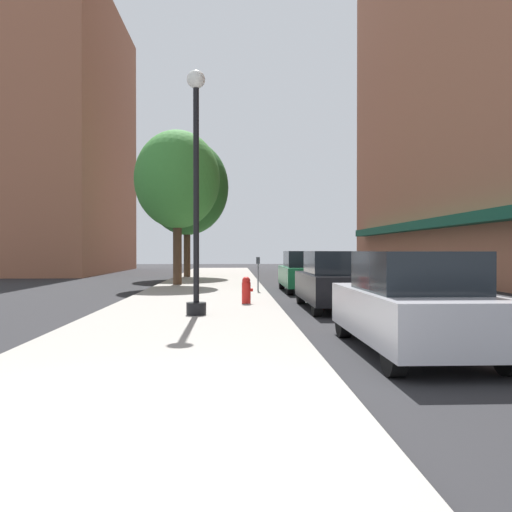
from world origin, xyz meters
TOP-DOWN VIEW (x-y plane):
  - ground_plane at (4.00, 18.00)m, footprint 90.00×90.00m
  - sidewalk_slab at (0.00, 19.00)m, footprint 4.80×50.00m
  - building_far_background at (-11.01, 37.00)m, footprint 6.80×18.00m
  - lamppost at (0.20, 8.36)m, footprint 0.48×0.48m
  - fire_hydrant at (1.48, 11.09)m, footprint 0.33×0.26m
  - parking_meter_near at (2.05, 15.85)m, footprint 0.14×0.09m
  - tree_near at (-1.46, 20.03)m, footprint 3.91×3.91m
  - tree_mid at (-1.66, 27.49)m, footprint 4.97×4.97m
  - car_silver at (4.00, 3.96)m, footprint 1.80×4.30m
  - car_black at (4.00, 10.44)m, footprint 1.80×4.30m
  - car_green at (4.00, 16.94)m, footprint 1.80×4.30m

SIDE VIEW (x-z plane):
  - ground_plane at x=4.00m, z-range 0.00..0.00m
  - sidewalk_slab at x=0.00m, z-range 0.00..0.12m
  - fire_hydrant at x=1.48m, z-range 0.12..0.91m
  - car_silver at x=4.00m, z-range -0.02..1.64m
  - car_black at x=4.00m, z-range -0.02..1.64m
  - car_green at x=4.00m, z-range -0.02..1.64m
  - parking_meter_near at x=2.05m, z-range 0.29..1.60m
  - lamppost at x=0.20m, z-range 0.25..6.15m
  - tree_near at x=-1.46m, z-range 1.39..8.46m
  - tree_mid at x=-1.66m, z-range 1.35..9.57m
  - building_far_background at x=-11.01m, z-range -0.02..20.64m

